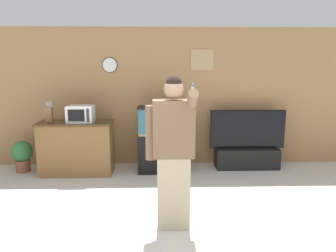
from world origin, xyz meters
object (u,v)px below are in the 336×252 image
Objects in this scene: person_standing at (173,151)px; aquarium_on_stand at (164,139)px; microwave at (81,114)px; tv_on_stand at (247,151)px; counter_island at (77,148)px; knife_block at (49,114)px; potted_plant at (22,154)px.

aquarium_on_stand is at bearing 91.93° from person_standing.
microwave is 0.37× the size of aquarium_on_stand.
tv_on_stand is 2.76m from person_standing.
knife_block reaches higher than counter_island.
potted_plant is (-4.13, -0.10, 0.00)m from tv_on_stand.
microwave is at bearing -5.97° from knife_block.
tv_on_stand is at bearing 56.20° from person_standing.
knife_block is at bearing 174.03° from microwave.
microwave reaches higher than aquarium_on_stand.
potted_plant is at bearing -178.58° from tv_on_stand.
counter_island is 0.76m from knife_block.
tv_on_stand is (3.11, 0.24, -0.15)m from counter_island.
person_standing reaches higher than microwave.
person_standing is (2.07, -2.05, -0.13)m from knife_block.
counter_island is 1.55m from aquarium_on_stand.
aquarium_on_stand is at bearing -173.80° from tv_on_stand.
person_standing is 3.45m from potted_plant.
aquarium_on_stand is at bearing 0.36° from knife_block.
aquarium_on_stand is (1.44, 0.07, -0.48)m from microwave.
aquarium_on_stand is at bearing 2.52° from counter_island.
person_standing is (1.61, -2.00, 0.47)m from counter_island.
potted_plant is (-1.12, 0.14, -0.76)m from microwave.
tv_on_stand is at bearing 4.59° from microwave.
counter_island is 3.13m from tv_on_stand.
potted_plant is (-2.57, 0.07, -0.27)m from aquarium_on_stand.
person_standing reaches higher than knife_block.
knife_block is 0.30× the size of aquarium_on_stand.
knife_block is 0.63× the size of potted_plant.
potted_plant is (-2.64, 2.14, -0.62)m from person_standing.
counter_island is 3.62× the size of knife_block.
person_standing reaches higher than aquarium_on_stand.
microwave is at bearing -1.81° from counter_island.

